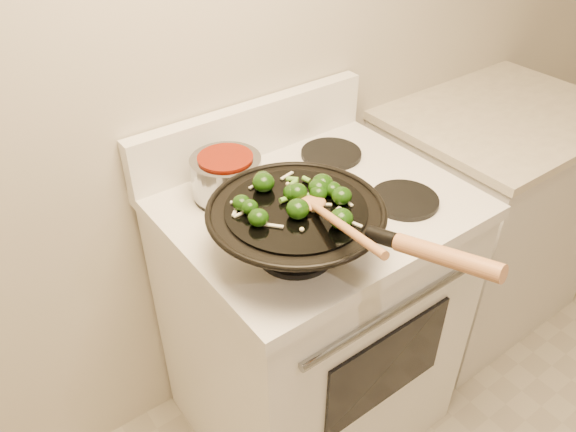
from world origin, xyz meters
TOP-DOWN VIEW (x-y plane):
  - stove at (-0.20, 1.17)m, footprint 0.78×0.67m
  - counter_unit at (0.68, 1.20)m, footprint 0.80×0.62m
  - wok at (-0.38, 1.02)m, footprint 0.40×0.66m
  - stirfry at (-0.36, 1.03)m, footprint 0.25×0.28m
  - wooden_spoon at (-0.37, 0.92)m, footprint 0.11×0.32m
  - saucepan at (-0.38, 1.32)m, footprint 0.18×0.29m

SIDE VIEW (x-z plane):
  - counter_unit at x=0.68m, z-range 0.00..0.91m
  - stove at x=-0.20m, z-range -0.07..1.01m
  - saucepan at x=-0.38m, z-range 0.93..1.04m
  - wok at x=-0.38m, z-range 0.89..1.11m
  - stirfry at x=-0.36m, z-range 1.05..1.10m
  - wooden_spoon at x=-0.37m, z-range 1.04..1.13m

